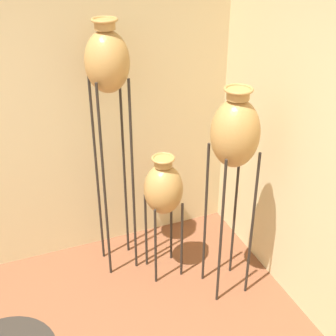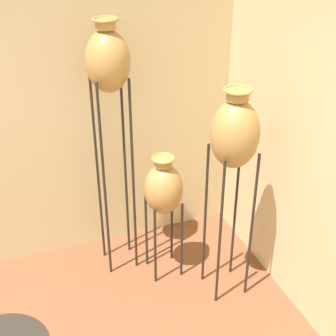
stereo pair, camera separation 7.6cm
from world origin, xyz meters
name	(u,v)px [view 1 (the left image)]	position (x,y,z in m)	size (l,w,h in m)	color
vase_stand_tall	(108,68)	(1.06, 1.83, 1.68)	(0.31, 0.31, 2.01)	#28231E
vase_stand_medium	(235,136)	(1.74, 1.25, 1.31)	(0.33, 0.33, 1.64)	#28231E
vase_stand_short	(163,190)	(1.37, 1.59, 0.78)	(0.30, 0.30, 1.05)	#28231E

